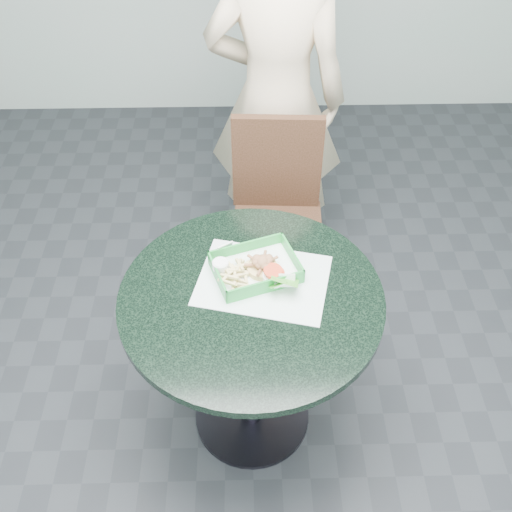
{
  "coord_description": "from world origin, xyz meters",
  "views": [
    {
      "loc": [
        -0.01,
        -1.32,
        2.26
      ],
      "look_at": [
        0.02,
        0.1,
        0.85
      ],
      "focal_mm": 42.0,
      "sensor_mm": 36.0,
      "label": 1
    }
  ],
  "objects_px": {
    "cafe_table": "(251,330)",
    "crab_sandwich": "(262,269)",
    "dining_chair": "(277,206)",
    "sauce_ramekin": "(222,261)",
    "food_basket": "(256,274)",
    "diner_person": "(277,72)"
  },
  "relations": [
    {
      "from": "food_basket",
      "to": "cafe_table",
      "type": "bearing_deg",
      "value": -99.73
    },
    {
      "from": "dining_chair",
      "to": "crab_sandwich",
      "type": "xyz_separation_m",
      "value": [
        -0.09,
        -0.65,
        0.27
      ]
    },
    {
      "from": "diner_person",
      "to": "sauce_ramekin",
      "type": "bearing_deg",
      "value": 85.53
    },
    {
      "from": "sauce_ramekin",
      "to": "food_basket",
      "type": "bearing_deg",
      "value": -16.24
    },
    {
      "from": "food_basket",
      "to": "crab_sandwich",
      "type": "bearing_deg",
      "value": -24.79
    },
    {
      "from": "dining_chair",
      "to": "diner_person",
      "type": "xyz_separation_m",
      "value": [
        0.0,
        0.33,
        0.48
      ]
    },
    {
      "from": "dining_chair",
      "to": "sauce_ramekin",
      "type": "relative_size",
      "value": 16.69
    },
    {
      "from": "cafe_table",
      "to": "crab_sandwich",
      "type": "xyz_separation_m",
      "value": [
        0.04,
        0.09,
        0.22
      ]
    },
    {
      "from": "cafe_table",
      "to": "diner_person",
      "type": "distance_m",
      "value": 1.16
    },
    {
      "from": "diner_person",
      "to": "crab_sandwich",
      "type": "relative_size",
      "value": 19.12
    },
    {
      "from": "food_basket",
      "to": "sauce_ramekin",
      "type": "relative_size",
      "value": 4.99
    },
    {
      "from": "cafe_table",
      "to": "crab_sandwich",
      "type": "relative_size",
      "value": 8.4
    },
    {
      "from": "cafe_table",
      "to": "sauce_ramekin",
      "type": "distance_m",
      "value": 0.27
    },
    {
      "from": "crab_sandwich",
      "to": "cafe_table",
      "type": "bearing_deg",
      "value": -112.97
    },
    {
      "from": "food_basket",
      "to": "sauce_ramekin",
      "type": "distance_m",
      "value": 0.12
    },
    {
      "from": "cafe_table",
      "to": "sauce_ramekin",
      "type": "xyz_separation_m",
      "value": [
        -0.1,
        0.13,
        0.22
      ]
    },
    {
      "from": "diner_person",
      "to": "food_basket",
      "type": "bearing_deg",
      "value": 92.46
    },
    {
      "from": "dining_chair",
      "to": "crab_sandwich",
      "type": "height_order",
      "value": "dining_chair"
    },
    {
      "from": "dining_chair",
      "to": "diner_person",
      "type": "relative_size",
      "value": 0.46
    },
    {
      "from": "cafe_table",
      "to": "food_basket",
      "type": "distance_m",
      "value": 0.21
    },
    {
      "from": "dining_chair",
      "to": "sauce_ramekin",
      "type": "distance_m",
      "value": 0.7
    },
    {
      "from": "crab_sandwich",
      "to": "dining_chair",
      "type": "bearing_deg",
      "value": 82.08
    }
  ]
}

